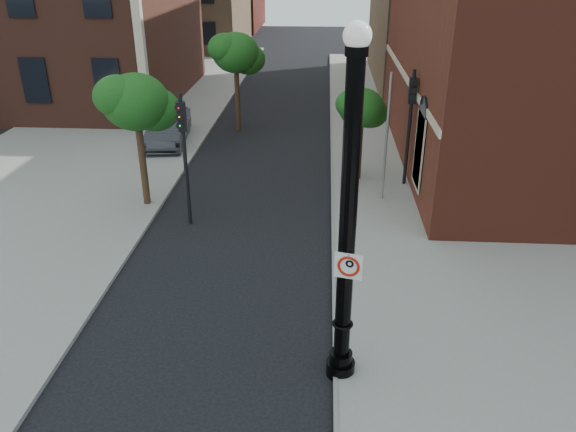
# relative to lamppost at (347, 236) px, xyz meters

# --- Properties ---
(ground) EXTENTS (120.00, 120.00, 0.00)m
(ground) POSITION_rel_lamppost_xyz_m (-2.16, 0.09, -3.35)
(ground) COLOR black
(ground) RESTS_ON ground
(sidewalk_right) EXTENTS (8.00, 60.00, 0.12)m
(sidewalk_right) POSITION_rel_lamppost_xyz_m (3.84, 10.09, -3.29)
(sidewalk_right) COLOR gray
(sidewalk_right) RESTS_ON ground
(sidewalk_left) EXTENTS (10.00, 50.00, 0.12)m
(sidewalk_left) POSITION_rel_lamppost_xyz_m (-11.16, 18.09, -3.29)
(sidewalk_left) COLOR gray
(sidewalk_left) RESTS_ON ground
(curb_edge) EXTENTS (0.10, 60.00, 0.14)m
(curb_edge) POSITION_rel_lamppost_xyz_m (-0.11, 10.09, -3.28)
(curb_edge) COLOR gray
(curb_edge) RESTS_ON ground
(lamppost) EXTENTS (0.61, 0.61, 7.25)m
(lamppost) POSITION_rel_lamppost_xyz_m (0.00, 0.00, 0.00)
(lamppost) COLOR black
(lamppost) RESTS_ON ground
(no_parking_sign) EXTENTS (0.54, 0.16, 0.55)m
(no_parking_sign) POSITION_rel_lamppost_xyz_m (0.04, -0.18, -0.55)
(no_parking_sign) COLOR white
(no_parking_sign) RESTS_ON ground
(parked_car) EXTENTS (2.13, 4.75, 1.52)m
(parked_car) POSITION_rel_lamppost_xyz_m (-7.70, 15.33, -2.59)
(parked_car) COLOR #2D2E33
(parked_car) RESTS_ON ground
(traffic_signal_left) EXTENTS (0.34, 0.38, 4.37)m
(traffic_signal_left) POSITION_rel_lamppost_xyz_m (-4.85, 7.02, -0.40)
(traffic_signal_left) COLOR black
(traffic_signal_left) RESTS_ON ground
(traffic_signal_right) EXTENTS (0.28, 0.36, 4.44)m
(traffic_signal_right) POSITION_rel_lamppost_xyz_m (2.64, 10.76, -0.35)
(traffic_signal_right) COLOR black
(traffic_signal_right) RESTS_ON ground
(utility_pole) EXTENTS (0.09, 0.09, 4.62)m
(utility_pole) POSITION_rel_lamppost_xyz_m (1.67, 9.30, -1.03)
(utility_pole) COLOR #999999
(utility_pole) RESTS_ON ground
(street_tree_a) EXTENTS (2.60, 2.35, 4.68)m
(street_tree_a) POSITION_rel_lamppost_xyz_m (-6.64, 8.35, 0.34)
(street_tree_a) COLOR #322014
(street_tree_a) RESTS_ON ground
(street_tree_b) EXTENTS (2.64, 2.39, 4.76)m
(street_tree_b) POSITION_rel_lamppost_xyz_m (-4.75, 17.74, 0.41)
(street_tree_b) COLOR #322014
(street_tree_b) RESTS_ON ground
(street_tree_c) EXTENTS (2.03, 1.84, 3.66)m
(street_tree_c) POSITION_rel_lamppost_xyz_m (0.90, 11.25, -0.47)
(street_tree_c) COLOR #322014
(street_tree_c) RESTS_ON ground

